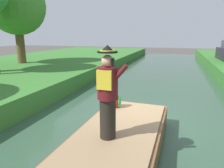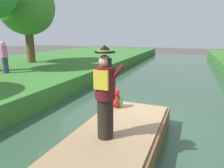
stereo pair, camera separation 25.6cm
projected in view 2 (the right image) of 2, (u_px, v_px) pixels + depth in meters
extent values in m
plane|color=#4C4742|center=(136.00, 126.00, 6.19)|extent=(80.00, 80.00, 0.00)
cube|color=#33513D|center=(136.00, 125.00, 6.18)|extent=(6.82, 48.00, 0.10)
cube|color=brown|center=(116.00, 144.00, 4.46)|extent=(1.89, 4.24, 0.56)
cube|color=#997A56|center=(116.00, 132.00, 4.39)|extent=(1.74, 3.90, 0.05)
cylinder|color=black|center=(105.00, 118.00, 4.02)|extent=(0.32, 0.32, 0.82)
cylinder|color=#561419|center=(105.00, 83.00, 3.85)|extent=(0.40, 0.40, 0.62)
cube|color=gold|center=(101.00, 80.00, 3.65)|extent=(0.28, 0.06, 0.36)
sphere|color=#DBA884|center=(105.00, 61.00, 3.75)|extent=(0.23, 0.23, 0.23)
cylinder|color=black|center=(105.00, 52.00, 3.71)|extent=(0.38, 0.38, 0.03)
cone|color=black|center=(105.00, 48.00, 3.69)|extent=(0.26, 0.26, 0.12)
cylinder|color=gold|center=(105.00, 51.00, 3.70)|extent=(0.29, 0.29, 0.02)
cylinder|color=#561419|center=(115.00, 75.00, 3.69)|extent=(0.38, 0.09, 0.43)
cube|color=black|center=(110.00, 62.00, 3.65)|extent=(0.03, 0.08, 0.15)
ellipsoid|color=red|center=(117.00, 101.00, 5.76)|extent=(0.26, 0.32, 0.40)
sphere|color=red|center=(116.00, 92.00, 5.65)|extent=(0.20, 0.20, 0.20)
cone|color=yellow|center=(115.00, 93.00, 5.57)|extent=(0.09, 0.09, 0.09)
ellipsoid|color=green|center=(112.00, 100.00, 5.80)|extent=(0.08, 0.20, 0.32)
ellipsoid|color=green|center=(121.00, 101.00, 5.71)|extent=(0.08, 0.20, 0.32)
cylinder|color=brown|center=(30.00, 45.00, 14.01)|extent=(0.55, 0.55, 2.43)
sphere|color=#458730|center=(27.00, 6.00, 13.41)|extent=(3.72, 3.72, 3.72)
cylinder|color=#33384C|center=(5.00, 65.00, 10.18)|extent=(0.28, 0.28, 0.80)
cylinder|color=pink|center=(4.00, 51.00, 10.01)|extent=(0.34, 0.34, 0.58)
sphere|color=#DBA884|center=(3.00, 43.00, 9.92)|extent=(0.22, 0.22, 0.22)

